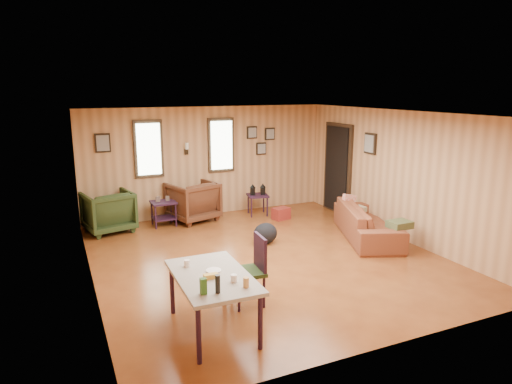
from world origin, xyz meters
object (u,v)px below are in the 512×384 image
at_px(dining_table, 213,280).
at_px(recliner_green, 108,210).
at_px(sofa, 368,217).
at_px(end_table, 164,209).
at_px(side_table, 258,194).
at_px(recliner_brown, 193,199).

bearing_deg(dining_table, recliner_green, 99.22).
bearing_deg(sofa, recliner_green, 83.15).
height_order(sofa, end_table, sofa).
relative_size(recliner_green, dining_table, 0.65).
xyz_separation_m(recliner_green, side_table, (3.19, -0.11, 0.04)).
relative_size(side_table, dining_table, 0.52).
relative_size(recliner_brown, side_table, 1.31).
bearing_deg(recliner_green, sofa, 139.25).
distance_m(end_table, dining_table, 4.42).
xyz_separation_m(sofa, recliner_brown, (-2.69, 2.49, 0.05)).
distance_m(recliner_green, dining_table, 4.50).
relative_size(sofa, dining_table, 1.55).
xyz_separation_m(sofa, dining_table, (-3.77, -2.03, 0.22)).
height_order(side_table, dining_table, dining_table).
distance_m(recliner_brown, side_table, 1.46).
distance_m(sofa, dining_table, 4.29).
bearing_deg(dining_table, side_table, 60.57).
height_order(recliner_brown, recliner_green, recliner_brown).
relative_size(sofa, recliner_brown, 2.28).
distance_m(end_table, side_table, 2.11).
bearing_deg(end_table, dining_table, -95.54).
height_order(sofa, dining_table, dining_table).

